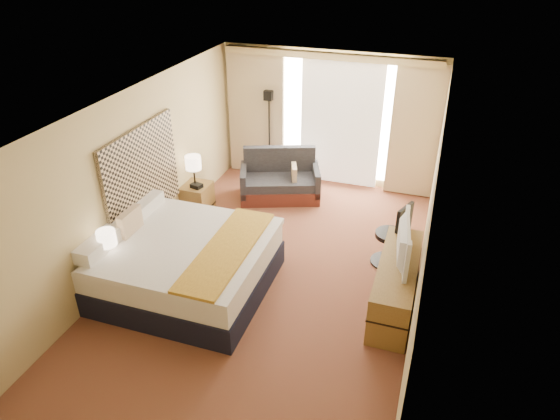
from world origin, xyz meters
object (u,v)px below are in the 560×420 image
(media_dresser, at_px, (396,284))
(television, at_px, (398,242))
(bed, at_px, (184,263))
(lamp_left, at_px, (107,239))
(lamp_right, at_px, (193,163))
(floor_lamp, at_px, (269,117))
(loveseat, at_px, (280,182))
(nightstand_right, at_px, (197,199))
(nightstand_left, at_px, (115,280))
(desk_chair, at_px, (393,238))

(media_dresser, height_order, television, television)
(media_dresser, height_order, bed, bed)
(lamp_left, relative_size, lamp_right, 0.91)
(lamp_left, bearing_deg, floor_lamp, 80.59)
(lamp_left, xyz_separation_m, lamp_right, (0.02, 2.44, 0.04))
(media_dresser, height_order, loveseat, loveseat)
(nightstand_right, bearing_deg, television, -20.95)
(bed, height_order, television, television)
(bed, relative_size, television, 2.29)
(nightstand_left, relative_size, lamp_right, 0.95)
(nightstand_left, height_order, floor_lamp, floor_lamp)
(media_dresser, height_order, lamp_left, lamp_left)
(nightstand_left, distance_m, loveseat, 3.75)
(nightstand_right, bearing_deg, lamp_left, -90.04)
(bed, distance_m, television, 2.96)
(loveseat, bearing_deg, bed, -118.00)
(nightstand_left, height_order, lamp_left, lamp_left)
(media_dresser, relative_size, lamp_left, 3.40)
(media_dresser, xyz_separation_m, lamp_left, (-3.70, -1.05, 0.61))
(floor_lamp, bearing_deg, bed, -88.69)
(nightstand_right, height_order, television, television)
(nightstand_left, relative_size, television, 0.55)
(lamp_left, bearing_deg, desk_chair, 29.49)
(lamp_left, distance_m, television, 3.82)
(bed, relative_size, loveseat, 1.39)
(nightstand_left, relative_size, media_dresser, 0.31)
(nightstand_right, distance_m, floor_lamp, 2.22)
(bed, bearing_deg, loveseat, 82.30)
(floor_lamp, xyz_separation_m, lamp_right, (-0.70, -1.91, -0.28))
(desk_chair, bearing_deg, media_dresser, -57.81)
(nightstand_right, distance_m, media_dresser, 3.97)
(floor_lamp, bearing_deg, nightstand_right, -111.27)
(nightstand_right, distance_m, desk_chair, 3.57)
(floor_lamp, distance_m, television, 4.38)
(bed, height_order, lamp_left, bed)
(nightstand_right, distance_m, loveseat, 1.60)
(desk_chair, height_order, lamp_left, lamp_left)
(lamp_left, bearing_deg, loveseat, 70.99)
(media_dresser, relative_size, bed, 0.79)
(nightstand_left, xyz_separation_m, loveseat, (1.22, 3.54, 0.03))
(nightstand_right, height_order, desk_chair, desk_chair)
(floor_lamp, height_order, lamp_left, floor_lamp)
(loveseat, relative_size, lamp_left, 3.12)
(nightstand_right, xyz_separation_m, lamp_left, (-0.00, -2.50, 0.68))
(loveseat, bearing_deg, lamp_left, -129.31)
(desk_chair, bearing_deg, television, -60.35)
(floor_lamp, bearing_deg, nightstand_left, -99.40)
(lamp_right, bearing_deg, bed, -67.84)
(loveseat, xyz_separation_m, floor_lamp, (-0.50, 0.81, 0.97))
(floor_lamp, bearing_deg, desk_chair, -39.93)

